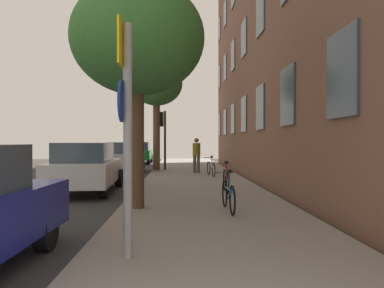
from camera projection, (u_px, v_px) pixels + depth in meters
The scene contains 14 objects.
ground_plane at pixel (112, 181), 16.41m from camera, with size 41.80×41.80×0.00m, color #332D28.
road_asphalt at pixel (62, 181), 16.33m from camera, with size 7.00×38.00×0.01m, color #2D2D30.
sidewalk at pixel (195, 179), 16.53m from camera, with size 4.20×38.00×0.12m, color gray.
sign_post at pixel (126, 119), 5.15m from camera, with size 0.16×0.60×3.14m.
traffic_light at pixel (163, 129), 21.35m from camera, with size 0.43×0.24×3.23m.
tree_near at pixel (138, 39), 9.03m from camera, with size 3.11×3.11×5.28m.
tree_far at pixel (157, 85), 21.07m from camera, with size 2.83×2.83×5.91m.
bicycle_0 at pixel (228, 195), 8.61m from camera, with size 0.42×1.70×0.93m.
bicycle_1 at pixel (226, 180), 11.80m from camera, with size 0.42×1.68×0.96m.
bicycle_2 at pixel (211, 168), 17.53m from camera, with size 0.42×1.66×0.91m.
pedestrian_0 at pixel (197, 153), 19.40m from camera, with size 0.42×0.42×1.73m.
car_1 at pixel (86, 167), 12.67m from camera, with size 2.07×4.58×1.62m.
car_2 at pixel (125, 157), 21.01m from camera, with size 1.88×3.96×1.62m.
car_3 at pixel (139, 152), 29.33m from camera, with size 1.83×4.23×1.62m.
Camera 1 is at (0.39, -1.51, 1.67)m, focal length 36.36 mm.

